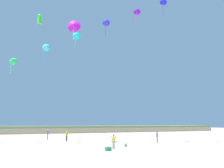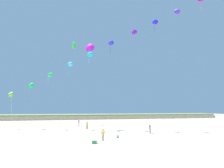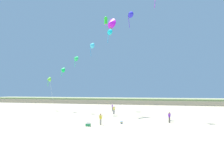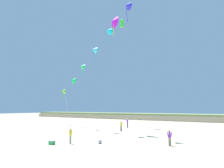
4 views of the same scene
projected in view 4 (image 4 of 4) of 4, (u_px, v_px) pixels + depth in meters
The scene contains 11 objects.
ground_plane at pixel (37, 151), 16.87m from camera, with size 240.00×240.00×0.00m, color tan.
dune_ridge at pixel (184, 117), 58.41m from camera, with size 120.00×10.42×1.94m.
person_near_left at pixel (127, 122), 37.00m from camera, with size 0.24×0.60×1.73m.
person_near_right at pixel (71, 135), 20.38m from camera, with size 0.53×0.21×1.52m.
person_mid_center at pixel (121, 125), 31.69m from camera, with size 0.54×0.27×1.57m.
person_far_left at pixel (170, 137), 19.22m from camera, with size 0.46×0.38×1.50m.
kite_banner_string at pixel (118, 20), 28.82m from camera, with size 38.17×16.90×25.79m.
large_kite_low_lead at pixel (113, 22), 31.90m from camera, with size 2.19×1.69×3.35m.
large_kite_mid_trail at pixel (122, 24), 41.97m from camera, with size 0.89×0.97×2.22m.
beach_cooler at pixel (52, 142), 19.88m from camera, with size 0.58×0.41×0.46m.
beach_ball at pixel (100, 142), 20.45m from camera, with size 0.36×0.36×0.36m.
Camera 4 is at (14.85, -11.11, 3.61)m, focal length 32.00 mm.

